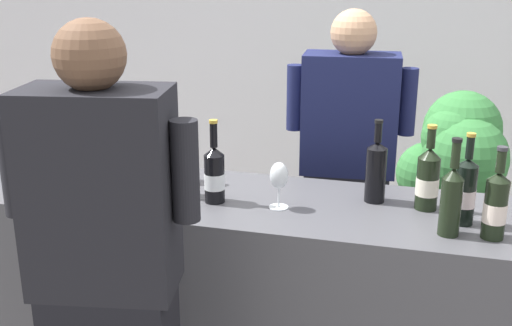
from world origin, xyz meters
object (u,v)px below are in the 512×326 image
(wine_bottle_4, at_px, (81,165))
(wine_bottle_5, at_px, (214,174))
(wine_bottle_10, at_px, (129,168))
(wine_bottle_6, at_px, (428,179))
(wine_bottle_7, at_px, (169,151))
(ice_bucket, at_px, (82,148))
(wine_bottle_0, at_px, (376,170))
(wine_bottle_8, at_px, (465,191))
(person_guest, at_px, (110,304))
(wine_bottle_9, at_px, (451,198))
(wine_glass, at_px, (279,178))
(person_server, at_px, (346,185))
(wine_bottle_2, at_px, (496,205))
(wine_bottle_3, at_px, (174,166))
(potted_shrub, at_px, (454,165))

(wine_bottle_4, bearing_deg, wine_bottle_5, 5.77)
(wine_bottle_10, bearing_deg, wine_bottle_6, 11.28)
(wine_bottle_7, xyz_separation_m, ice_bucket, (-0.40, -0.01, -0.01))
(wine_bottle_0, relative_size, wine_bottle_8, 0.98)
(wine_bottle_8, relative_size, person_guest, 0.20)
(wine_bottle_9, bearing_deg, wine_glass, 171.85)
(person_server, bearing_deg, wine_bottle_9, -61.18)
(person_server, bearing_deg, wine_bottle_5, -120.70)
(wine_bottle_6, xyz_separation_m, wine_glass, (-0.54, -0.14, 0.00))
(wine_glass, bearing_deg, wine_bottle_8, 2.15)
(wine_bottle_5, bearing_deg, wine_bottle_8, 1.76)
(wine_bottle_5, xyz_separation_m, wine_bottle_7, (-0.27, 0.19, 0.01))
(wine_bottle_0, xyz_separation_m, wine_bottle_10, (-0.92, -0.25, 0.01))
(wine_bottle_4, relative_size, wine_bottle_10, 0.96)
(wine_bottle_0, relative_size, wine_bottle_9, 0.96)
(wine_bottle_2, relative_size, wine_bottle_9, 0.94)
(wine_bottle_4, xyz_separation_m, person_guest, (0.41, -0.57, -0.24))
(wine_bottle_0, xyz_separation_m, wine_bottle_3, (-0.78, -0.14, -0.01))
(wine_bottle_0, height_order, person_guest, person_guest)
(wine_bottle_5, xyz_separation_m, person_guest, (-0.13, -0.63, -0.23))
(wine_bottle_2, relative_size, potted_shrub, 0.28)
(wine_bottle_6, xyz_separation_m, wine_bottle_9, (0.08, -0.22, 0.01))
(wine_bottle_6, xyz_separation_m, ice_bucket, (-1.47, 0.04, -0.00))
(wine_bottle_10, bearing_deg, wine_glass, 8.45)
(wine_bottle_8, distance_m, ice_bucket, 1.60)
(person_guest, bearing_deg, wine_bottle_5, 78.07)
(wine_bottle_9, relative_size, potted_shrub, 0.30)
(wine_bottle_0, height_order, wine_bottle_3, wine_bottle_3)
(wine_bottle_3, relative_size, wine_glass, 1.85)
(wine_bottle_7, distance_m, wine_bottle_8, 1.20)
(wine_bottle_2, height_order, person_guest, person_guest)
(wine_bottle_9, distance_m, person_server, 0.96)
(wine_bottle_5, height_order, potted_shrub, wine_bottle_5)
(wine_bottle_5, bearing_deg, wine_bottle_0, 15.75)
(wine_bottle_3, bearing_deg, person_guest, -85.90)
(wine_bottle_5, bearing_deg, ice_bucket, 164.95)
(wine_bottle_3, relative_size, person_guest, 0.20)
(wine_bottle_2, bearing_deg, wine_bottle_8, 132.01)
(wine_bottle_4, height_order, wine_bottle_9, wine_bottle_9)
(wine_bottle_7, distance_m, wine_bottle_10, 0.28)
(wine_bottle_0, height_order, wine_glass, wine_bottle_0)
(ice_bucket, relative_size, person_guest, 0.15)
(wine_bottle_5, distance_m, potted_shrub, 1.72)
(wine_bottle_3, distance_m, person_server, 0.96)
(wine_glass, xyz_separation_m, potted_shrub, (0.70, 1.39, -0.33))
(wine_bottle_6, height_order, wine_bottle_9, wine_bottle_9)
(wine_bottle_0, distance_m, wine_bottle_5, 0.62)
(wine_bottle_2, xyz_separation_m, wine_bottle_7, (-1.28, 0.27, 0.01))
(wine_bottle_4, height_order, potted_shrub, wine_bottle_4)
(wine_bottle_3, bearing_deg, wine_bottle_10, -141.01)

